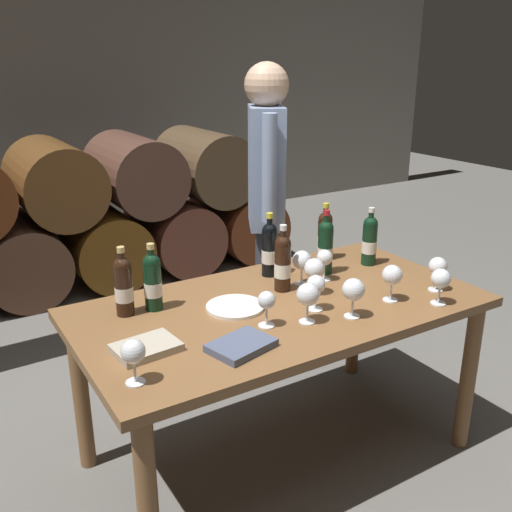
{
  "coord_description": "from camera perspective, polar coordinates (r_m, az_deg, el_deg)",
  "views": [
    {
      "loc": [
        -1.24,
        -1.82,
        1.74
      ],
      "look_at": [
        0.0,
        0.2,
        0.91
      ],
      "focal_mm": 40.25,
      "sensor_mm": 36.0,
      "label": 1
    }
  ],
  "objects": [
    {
      "name": "barrel_stack",
      "position": [
        4.75,
        -15.37,
        3.99
      ],
      "size": [
        3.12,
        0.9,
        1.15
      ],
      "color": "#533529",
      "rests_on": "ground_plane"
    },
    {
      "name": "wine_glass_7",
      "position": [
        1.85,
        -12.11,
        -9.4
      ],
      "size": [
        0.08,
        0.08,
        0.15
      ],
      "color": "white",
      "rests_on": "dining_table"
    },
    {
      "name": "wine_glass_3",
      "position": [
        2.46,
        13.38,
        -1.93
      ],
      "size": [
        0.09,
        0.09,
        0.16
      ],
      "color": "white",
      "rests_on": "dining_table"
    },
    {
      "name": "wine_bottle_0",
      "position": [
        2.5,
        2.67,
        -0.64
      ],
      "size": [
        0.07,
        0.07,
        0.3
      ],
      "color": "black",
      "rests_on": "dining_table"
    },
    {
      "name": "wine_bottle_5",
      "position": [
        2.71,
        6.91,
        0.94
      ],
      "size": [
        0.07,
        0.07,
        0.31
      ],
      "color": "black",
      "rests_on": "dining_table"
    },
    {
      "name": "wine_glass_4",
      "position": [
        2.21,
        5.18,
        -3.91
      ],
      "size": [
        0.09,
        0.09,
        0.16
      ],
      "color": "white",
      "rests_on": "dining_table"
    },
    {
      "name": "wine_glass_9",
      "position": [
        2.17,
        1.06,
        -4.57
      ],
      "size": [
        0.07,
        0.07,
        0.14
      ],
      "color": "white",
      "rests_on": "dining_table"
    },
    {
      "name": "wine_glass_8",
      "position": [
        2.47,
        5.82,
        -1.33
      ],
      "size": [
        0.09,
        0.09,
        0.16
      ],
      "color": "white",
      "rests_on": "dining_table"
    },
    {
      "name": "wine_glass_0",
      "position": [
        2.28,
        9.66,
        -3.39
      ],
      "size": [
        0.09,
        0.09,
        0.16
      ],
      "color": "white",
      "rests_on": "dining_table"
    },
    {
      "name": "wine_bottle_3",
      "position": [
        2.35,
        -10.24,
        -2.47
      ],
      "size": [
        0.07,
        0.07,
        0.28
      ],
      "color": "black",
      "rests_on": "dining_table"
    },
    {
      "name": "wine_bottle_4",
      "position": [
        2.67,
        1.35,
        0.72
      ],
      "size": [
        0.07,
        0.07,
        0.3
      ],
      "color": "black",
      "rests_on": "dining_table"
    },
    {
      "name": "leather_ledger",
      "position": [
        2.05,
        -1.47,
        -8.88
      ],
      "size": [
        0.25,
        0.21,
        0.03
      ],
      "primitive_type": "cube",
      "rotation": [
        0.0,
        0.0,
        0.25
      ],
      "color": "#4C5670",
      "rests_on": "dining_table"
    },
    {
      "name": "wine_glass_2",
      "position": [
        2.63,
        6.82,
        -0.28
      ],
      "size": [
        0.07,
        0.07,
        0.15
      ],
      "color": "white",
      "rests_on": "dining_table"
    },
    {
      "name": "sommelier_presenting",
      "position": [
        3.13,
        1.0,
        6.43
      ],
      "size": [
        0.31,
        0.45,
        1.72
      ],
      "color": "#383842",
      "rests_on": "ground_plane"
    },
    {
      "name": "serving_plate",
      "position": [
        2.36,
        -2.09,
        -5.07
      ],
      "size": [
        0.24,
        0.24,
        0.01
      ],
      "primitive_type": "cylinder",
      "color": "white",
      "rests_on": "dining_table"
    },
    {
      "name": "dining_table",
      "position": [
        2.45,
        2.46,
        -6.65
      ],
      "size": [
        1.7,
        0.9,
        0.76
      ],
      "color": "brown",
      "rests_on": "ground_plane"
    },
    {
      "name": "wine_glass_6",
      "position": [
        2.57,
        4.59,
        -0.5
      ],
      "size": [
        0.09,
        0.09,
        0.16
      ],
      "color": "white",
      "rests_on": "dining_table"
    },
    {
      "name": "wine_glass_5",
      "position": [
        2.32,
        5.96,
        -2.94
      ],
      "size": [
        0.08,
        0.08,
        0.15
      ],
      "color": "white",
      "rests_on": "dining_table"
    },
    {
      "name": "tasting_notebook",
      "position": [
        2.07,
        -10.87,
        -8.93
      ],
      "size": [
        0.23,
        0.18,
        0.03
      ],
      "primitive_type": "cube",
      "rotation": [
        0.0,
        0.0,
        0.1
      ],
      "color": "#B2A893",
      "rests_on": "dining_table"
    },
    {
      "name": "cellar_back_wall",
      "position": [
        6.16,
        -20.59,
        14.97
      ],
      "size": [
        10.0,
        0.24,
        2.8
      ],
      "primitive_type": "cube",
      "color": "gray",
      "rests_on": "ground_plane"
    },
    {
      "name": "wine_glass_10",
      "position": [
        2.48,
        17.88,
        -2.23
      ],
      "size": [
        0.08,
        0.08,
        0.16
      ],
      "color": "white",
      "rests_on": "dining_table"
    },
    {
      "name": "wine_bottle_1",
      "position": [
        2.91,
        6.86,
        2.06
      ],
      "size": [
        0.07,
        0.07,
        0.29
      ],
      "color": "black",
      "rests_on": "dining_table"
    },
    {
      "name": "wine_bottle_2",
      "position": [
        2.32,
        -13.02,
        -2.88
      ],
      "size": [
        0.07,
        0.07,
        0.29
      ],
      "color": "black",
      "rests_on": "dining_table"
    },
    {
      "name": "ground_plane",
      "position": [
        2.81,
        2.26,
        -18.99
      ],
      "size": [
        14.0,
        14.0,
        0.0
      ],
      "primitive_type": "plane",
      "color": "#66635E"
    },
    {
      "name": "wine_glass_1",
      "position": [
        2.62,
        17.62,
        -1.06
      ],
      "size": [
        0.08,
        0.08,
        0.15
      ],
      "color": "white",
      "rests_on": "dining_table"
    },
    {
      "name": "wine_bottle_6",
      "position": [
        2.87,
        11.22,
        1.57
      ],
      "size": [
        0.07,
        0.07,
        0.29
      ],
      "color": "black",
      "rests_on": "dining_table"
    }
  ]
}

